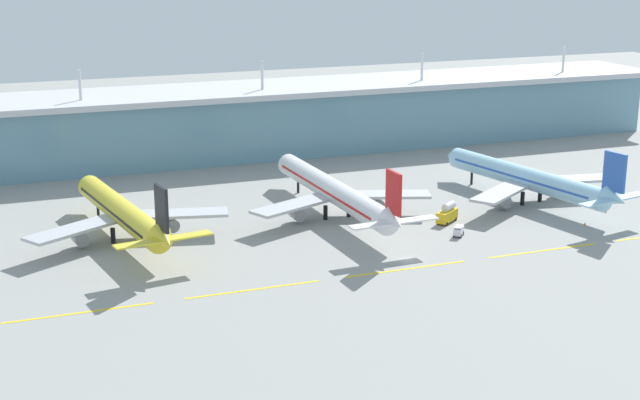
# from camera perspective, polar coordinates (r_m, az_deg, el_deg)

# --- Properties ---
(ground_plane) EXTENTS (600.00, 600.00, 0.00)m
(ground_plane) POSITION_cam_1_polar(r_m,az_deg,el_deg) (204.36, 5.44, -3.67)
(ground_plane) COLOR gray
(terminal_building) EXTENTS (288.00, 34.00, 30.80)m
(terminal_building) POSITION_cam_1_polar(r_m,az_deg,el_deg) (302.49, -3.84, 4.94)
(terminal_building) COLOR #6693A8
(terminal_building) RESTS_ON ground
(airliner_near) EXTENTS (48.20, 61.83, 18.90)m
(airliner_near) POSITION_cam_1_polar(r_m,az_deg,el_deg) (219.99, -11.98, -0.77)
(airliner_near) COLOR yellow
(airliner_near) RESTS_ON ground
(airliner_middle) EXTENTS (48.75, 72.27, 18.90)m
(airliner_middle) POSITION_cam_1_polar(r_m,az_deg,el_deg) (232.90, 0.91, 0.50)
(airliner_middle) COLOR white
(airliner_middle) RESTS_ON ground
(airliner_far) EXTENTS (47.76, 64.80, 18.90)m
(airliner_far) POSITION_cam_1_polar(r_m,az_deg,el_deg) (251.81, 12.67, 1.28)
(airliner_far) COLOR #9ED1EA
(airliner_far) RESTS_ON ground
(taxiway_stripe_west) EXTENTS (28.00, 0.70, 0.04)m
(taxiway_stripe_west) POSITION_cam_1_polar(r_m,az_deg,el_deg) (181.15, -14.56, -6.73)
(taxiway_stripe_west) COLOR yellow
(taxiway_stripe_west) RESTS_ON ground
(taxiway_stripe_mid_west) EXTENTS (28.00, 0.70, 0.04)m
(taxiway_stripe_mid_west) POSITION_cam_1_polar(r_m,az_deg,el_deg) (187.04, -4.13, -5.51)
(taxiway_stripe_mid_west) COLOR yellow
(taxiway_stripe_mid_west) RESTS_ON ground
(taxiway_stripe_centre) EXTENTS (28.00, 0.70, 0.04)m
(taxiway_stripe_centre) POSITION_cam_1_polar(r_m,az_deg,el_deg) (198.66, 5.33, -4.24)
(taxiway_stripe_centre) COLOR yellow
(taxiway_stripe_centre) RESTS_ON ground
(taxiway_stripe_mid_east) EXTENTS (28.00, 0.70, 0.04)m
(taxiway_stripe_mid_east) POSITION_cam_1_polar(r_m,az_deg,el_deg) (215.07, 13.52, -3.05)
(taxiway_stripe_mid_east) COLOR yellow
(taxiway_stripe_mid_east) RESTS_ON ground
(fuel_truck) EXTENTS (7.36, 6.31, 4.95)m
(fuel_truck) POSITION_cam_1_polar(r_m,az_deg,el_deg) (231.45, 7.82, -0.82)
(fuel_truck) COLOR gold
(fuel_truck) RESTS_ON ground
(baggage_cart) EXTENTS (3.73, 3.90, 2.48)m
(baggage_cart) POSITION_cam_1_polar(r_m,az_deg,el_deg) (221.40, 8.51, -1.89)
(baggage_cart) COLOR silver
(baggage_cart) RESTS_ON ground
(safety_cone_left_wingtip) EXTENTS (0.56, 0.56, 0.70)m
(safety_cone_left_wingtip) POSITION_cam_1_polar(r_m,az_deg,el_deg) (248.95, 17.14, -0.66)
(safety_cone_left_wingtip) COLOR orange
(safety_cone_left_wingtip) RESTS_ON ground
(safety_cone_nose_front) EXTENTS (0.56, 0.56, 0.70)m
(safety_cone_nose_front) POSITION_cam_1_polar(r_m,az_deg,el_deg) (236.74, 15.96, -1.40)
(safety_cone_nose_front) COLOR orange
(safety_cone_nose_front) RESTS_ON ground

